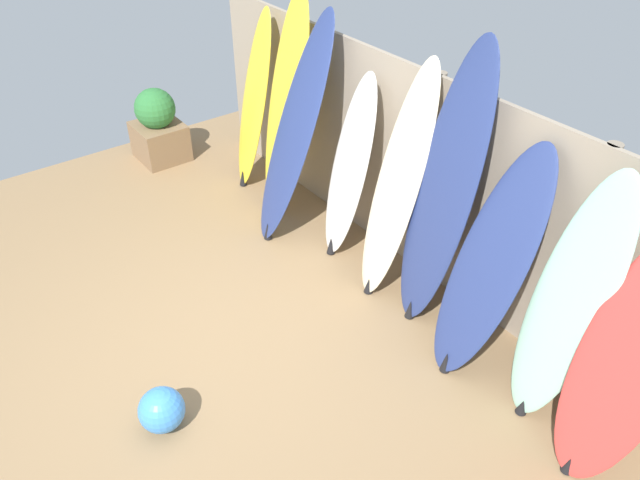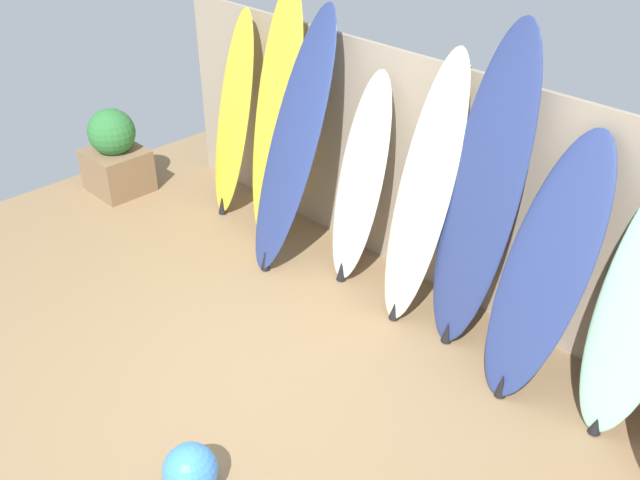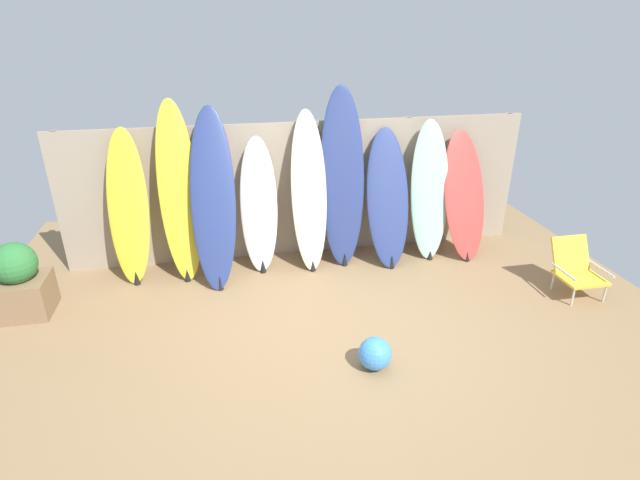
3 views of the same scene
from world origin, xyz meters
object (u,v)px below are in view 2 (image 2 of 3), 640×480
at_px(surfboard_white_3, 360,181).
at_px(surfboard_cream_4, 424,194).
at_px(surfboard_yellow_0, 233,117).
at_px(planter_box, 115,154).
at_px(surfboard_yellow_1, 276,120).
at_px(surfboard_navy_2, 293,145).
at_px(surfboard_navy_5, 482,195).
at_px(beach_ball, 190,470).
at_px(surfboard_navy_6, 546,271).

distance_m(surfboard_white_3, surfboard_cream_4, 0.65).
bearing_deg(surfboard_yellow_0, planter_box, -150.48).
relative_size(surfboard_yellow_1, surfboard_white_3, 1.28).
relative_size(surfboard_navy_2, surfboard_navy_5, 0.92).
xyz_separation_m(surfboard_yellow_0, beach_ball, (2.40, -2.28, -0.76)).
xyz_separation_m(surfboard_yellow_1, planter_box, (-1.71, -0.62, -0.68)).
height_order(surfboard_yellow_1, beach_ball, surfboard_yellow_1).
bearing_deg(surfboard_navy_6, planter_box, -172.84).
relative_size(surfboard_yellow_0, surfboard_yellow_1, 0.86).
xyz_separation_m(surfboard_yellow_1, surfboard_navy_5, (2.01, 0.03, 0.05)).
bearing_deg(beach_ball, surfboard_cream_4, 95.52).
bearing_deg(surfboard_navy_2, surfboard_navy_5, 7.35).
relative_size(surfboard_white_3, surfboard_navy_5, 0.75).
height_order(surfboard_cream_4, beach_ball, surfboard_cream_4).
distance_m(surfboard_yellow_1, planter_box, 1.94).
bearing_deg(surfboard_yellow_0, beach_ball, -43.52).
bearing_deg(surfboard_navy_6, surfboard_white_3, 176.83).
height_order(surfboard_cream_4, surfboard_navy_6, surfboard_cream_4).
distance_m(surfboard_yellow_0, surfboard_navy_6, 3.20).
relative_size(surfboard_navy_2, surfboard_cream_4, 1.05).
xyz_separation_m(surfboard_navy_5, beach_ball, (-0.22, -2.30, -0.96)).
height_order(surfboard_yellow_1, planter_box, surfboard_yellow_1).
height_order(surfboard_navy_6, beach_ball, surfboard_navy_6).
relative_size(surfboard_white_3, surfboard_cream_4, 0.85).
height_order(surfboard_white_3, beach_ball, surfboard_white_3).
distance_m(surfboard_yellow_1, beach_ball, 3.03).
height_order(surfboard_navy_2, planter_box, surfboard_navy_2).
height_order(surfboard_yellow_0, surfboard_yellow_1, surfboard_yellow_1).
xyz_separation_m(surfboard_yellow_0, surfboard_yellow_1, (0.60, -0.01, 0.15)).
xyz_separation_m(surfboard_navy_2, surfboard_cream_4, (1.18, 0.16, -0.05)).
bearing_deg(surfboard_cream_4, beach_ball, -84.48).
bearing_deg(surfboard_navy_5, surfboard_yellow_0, -179.58).
relative_size(surfboard_navy_5, planter_box, 2.67).
bearing_deg(surfboard_cream_4, surfboard_navy_6, -3.45).
bearing_deg(surfboard_white_3, planter_box, -166.60).
relative_size(surfboard_white_3, beach_ball, 5.39).
height_order(surfboard_yellow_0, planter_box, surfboard_yellow_0).
distance_m(surfboard_yellow_1, surfboard_navy_2, 0.44).
relative_size(surfboard_yellow_1, surfboard_navy_5, 0.96).
height_order(planter_box, beach_ball, planter_box).
distance_m(surfboard_white_3, planter_box, 2.77).
xyz_separation_m(surfboard_yellow_1, surfboard_navy_2, (0.40, -0.18, -0.04)).
xyz_separation_m(surfboard_navy_5, planter_box, (-3.73, -0.65, -0.73)).
distance_m(surfboard_navy_2, surfboard_navy_5, 1.63).
bearing_deg(surfboard_yellow_0, surfboard_navy_5, 0.42).
relative_size(surfboard_white_3, surfboard_navy_6, 0.98).
distance_m(surfboard_navy_6, beach_ball, 2.43).
bearing_deg(surfboard_navy_5, surfboard_white_3, -179.23).
bearing_deg(beach_ball, surfboard_yellow_1, 128.37).
xyz_separation_m(surfboard_cream_4, surfboard_navy_6, (1.02, -0.06, -0.13)).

